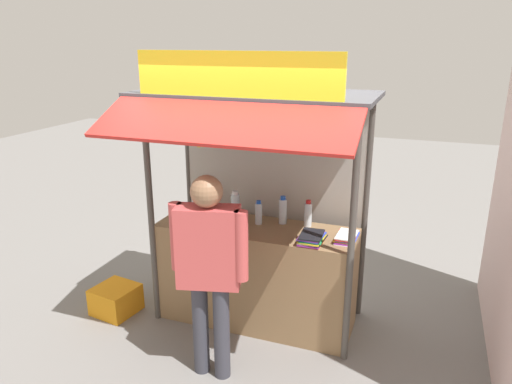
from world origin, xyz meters
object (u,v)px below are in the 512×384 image
banana_bunch_rightmost (331,143)px  water_bottle_rear_center (308,214)px  magazine_stack_far_right (312,238)px  banana_bunch_inner_right (161,129)px  plastic_crate (116,299)px  magazine_stack_front_left (346,237)px  water_bottle_center (259,213)px  banana_bunch_inner_left (200,138)px  water_bottle_left (283,211)px  magazine_stack_back_right (224,228)px  water_bottle_mid_right (195,202)px  banana_bunch_leftmost (254,136)px  water_bottle_far_left (235,207)px  vendor_person (209,260)px

banana_bunch_rightmost → water_bottle_rear_center: bearing=116.8°
magazine_stack_far_right → banana_bunch_rightmost: bearing=-53.8°
banana_bunch_inner_right → plastic_crate: 1.94m
magazine_stack_front_left → plastic_crate: 2.46m
water_bottle_center → banana_bunch_inner_left: (-0.34, -0.50, 0.80)m
water_bottle_left → water_bottle_center: bearing=-155.6°
magazine_stack_front_left → banana_bunch_inner_left: size_ratio=0.97×
banana_bunch_rightmost → magazine_stack_back_right: bearing=169.6°
water_bottle_rear_center → magazine_stack_far_right: size_ratio=0.86×
magazine_stack_back_right → banana_bunch_inner_right: banana_bunch_inner_right is taller
water_bottle_mid_right → banana_bunch_leftmost: banana_bunch_leftmost is taller
water_bottle_left → magazine_stack_front_left: (0.65, -0.20, -0.10)m
water_bottle_left → banana_bunch_inner_left: (-0.55, -0.60, 0.78)m
banana_bunch_leftmost → water_bottle_rear_center: bearing=62.7°
water_bottle_center → water_bottle_far_left: bearing=178.5°
magazine_stack_front_left → banana_bunch_leftmost: (-0.72, -0.40, 0.93)m
water_bottle_far_left → banana_bunch_rightmost: (1.01, -0.51, 0.81)m
plastic_crate → water_bottle_mid_right: bearing=38.1°
water_bottle_far_left → banana_bunch_leftmost: size_ratio=1.21×
banana_bunch_inner_right → water_bottle_far_left: bearing=46.8°
water_bottle_far_left → magazine_stack_far_right: water_bottle_far_left is taller
magazine_stack_front_left → vendor_person: vendor_person is taller
water_bottle_mid_right → banana_bunch_leftmost: size_ratio=0.98×
banana_bunch_inner_left → water_bottle_left: bearing=47.3°
magazine_stack_back_right → vendor_person: (0.16, -0.66, 0.00)m
water_bottle_rear_center → water_bottle_far_left: bearing=-171.6°
water_bottle_center → magazine_stack_far_right: bearing=-23.5°
banana_bunch_inner_right → plastic_crate: size_ratio=0.65×
water_bottle_far_left → banana_bunch_leftmost: (0.39, -0.51, 0.81)m
water_bottle_far_left → magazine_stack_front_left: water_bottle_far_left is taller
water_bottle_center → water_bottle_mid_right: water_bottle_mid_right is taller
banana_bunch_leftmost → banana_bunch_inner_right: size_ratio=0.97×
banana_bunch_rightmost → water_bottle_left: bearing=132.9°
water_bottle_far_left → banana_bunch_leftmost: banana_bunch_leftmost is taller
magazine_stack_front_left → banana_bunch_inner_right: size_ratio=1.14×
water_bottle_rear_center → banana_bunch_leftmost: (-0.32, -0.61, 0.84)m
water_bottle_rear_center → magazine_stack_far_right: (0.13, -0.36, -0.08)m
water_bottle_left → magazine_stack_far_right: bearing=-43.2°
water_bottle_center → water_bottle_far_left: size_ratio=0.77×
magazine_stack_far_right → plastic_crate: 2.19m
magazine_stack_back_right → plastic_crate: bearing=-173.2°
water_bottle_mid_right → magazine_stack_front_left: (1.58, -0.18, -0.08)m
banana_bunch_leftmost → plastic_crate: (-1.54, 0.05, -1.82)m
water_bottle_mid_right → banana_bunch_rightmost: 1.79m
water_bottle_mid_right → water_bottle_far_left: bearing=-8.8°
water_bottle_rear_center → vendor_person: size_ratio=0.15×
water_bottle_mid_right → plastic_crate: size_ratio=0.62×
banana_bunch_rightmost → banana_bunch_leftmost: bearing=-179.7°
magazine_stack_back_right → banana_bunch_inner_right: (-0.49, -0.18, 0.92)m
magazine_stack_front_left → plastic_crate: magazine_stack_front_left is taller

